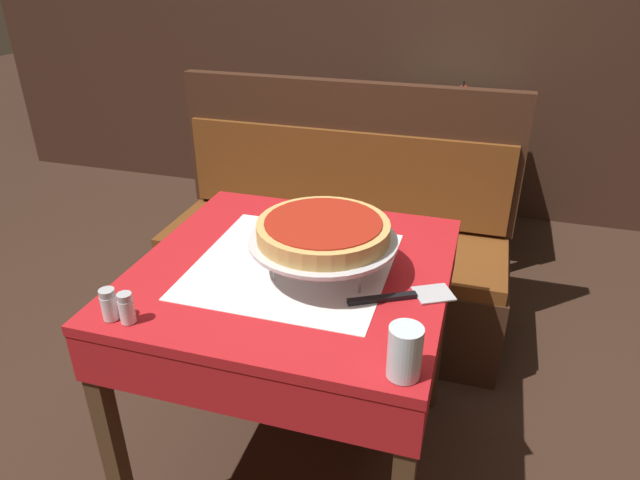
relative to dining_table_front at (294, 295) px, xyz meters
The scene contains 12 objects.
ground_plane 0.67m from the dining_table_front, ahead, with size 14.00×14.00×0.00m, color #382319.
dining_table_front is the anchor object (origin of this frame).
dining_table_rear 1.80m from the dining_table_front, 81.13° to the left, with size 0.71×0.71×0.77m.
booth_bench 0.91m from the dining_table_front, 97.08° to the left, with size 1.51×0.52×1.08m.
back_wall_panel 2.34m from the dining_table_front, 90.00° to the left, with size 6.00×0.04×2.40m, color #3D2319.
pizza_pan_stand 0.23m from the dining_table_front, 12.49° to the right, with size 0.41×0.41×0.11m.
deep_dish_pizza 0.26m from the dining_table_front, 12.49° to the right, with size 0.36×0.36×0.05m.
pizza_server 0.36m from the dining_table_front, 13.62° to the right, with size 0.27×0.18×0.01m.
water_glass_near 0.56m from the dining_table_front, 44.79° to the right, with size 0.07×0.07×0.12m.
salt_shaker 0.53m from the dining_table_front, 132.11° to the right, with size 0.04×0.04×0.08m.
pepper_shaker 0.50m from the dining_table_front, 127.83° to the right, with size 0.04×0.04×0.08m.
condiment_caddy 1.79m from the dining_table_front, 79.21° to the left, with size 0.13×0.13×0.18m.
Camera 1 is at (0.48, -1.33, 1.59)m, focal length 32.00 mm.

